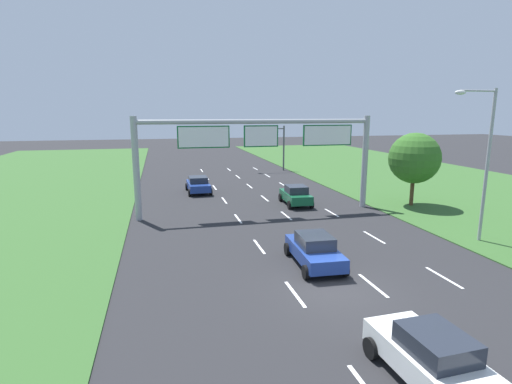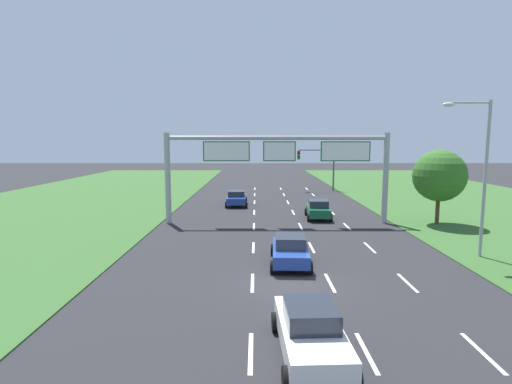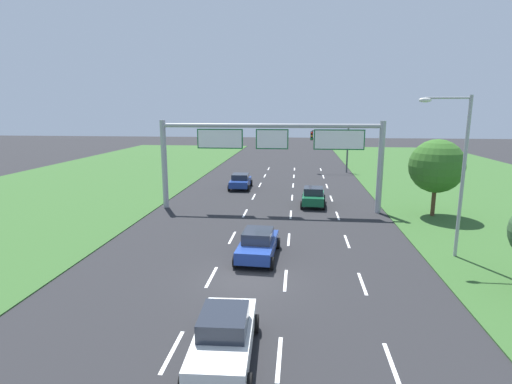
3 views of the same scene
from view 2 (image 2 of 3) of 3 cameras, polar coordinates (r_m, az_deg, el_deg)
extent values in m
plane|color=#262628|center=(18.53, 4.86, -12.77)|extent=(200.00, 200.00, 0.00)
cube|color=white|center=(12.99, -0.94, -21.92)|extent=(0.14, 2.40, 0.01)
cube|color=white|center=(18.46, -0.70, -12.81)|extent=(0.14, 2.40, 0.01)
cube|color=white|center=(24.19, -0.57, -7.93)|extent=(0.14, 2.40, 0.01)
cube|color=white|center=(30.02, -0.50, -4.93)|extent=(0.14, 2.40, 0.01)
cube|color=white|center=(35.90, -0.45, -2.91)|extent=(0.14, 2.40, 0.01)
cube|color=white|center=(41.82, -0.41, -1.46)|extent=(0.14, 2.40, 0.01)
cube|color=white|center=(47.76, -0.39, -0.37)|extent=(0.14, 2.40, 0.01)
cube|color=white|center=(53.72, -0.37, 0.47)|extent=(0.14, 2.40, 0.01)
cube|color=white|center=(13.41, 15.31, -21.19)|extent=(0.14, 2.40, 0.01)
cube|color=white|center=(18.76, 10.32, -12.60)|extent=(0.14, 2.40, 0.01)
cube|color=white|center=(24.41, 7.75, -7.85)|extent=(0.14, 2.40, 0.01)
cube|color=white|center=(30.20, 6.18, -4.90)|extent=(0.14, 2.40, 0.01)
cube|color=white|center=(36.06, 5.13, -2.90)|extent=(0.14, 2.40, 0.01)
cube|color=white|center=(41.96, 4.37, -1.46)|extent=(0.14, 2.40, 0.01)
cube|color=white|center=(47.88, 3.81, -0.37)|extent=(0.14, 2.40, 0.01)
cube|color=white|center=(53.82, 3.36, 0.47)|extent=(0.14, 2.40, 0.01)
cube|color=white|center=(14.68, 29.40, -19.28)|extent=(0.14, 2.40, 0.01)
cube|color=white|center=(19.69, 20.62, -11.99)|extent=(0.14, 2.40, 0.01)
cube|color=white|center=(25.13, 15.75, -7.62)|extent=(0.14, 2.40, 0.01)
cube|color=white|center=(30.79, 12.69, -4.80)|extent=(0.14, 2.40, 0.01)
cube|color=white|center=(36.55, 10.61, -2.86)|extent=(0.14, 2.40, 0.01)
cube|color=white|center=(42.38, 9.10, -1.44)|extent=(0.14, 2.40, 0.01)
cube|color=white|center=(48.25, 7.96, -0.37)|extent=(0.14, 2.40, 0.01)
cube|color=white|center=(54.15, 7.06, 0.47)|extent=(0.14, 2.40, 0.01)
cube|color=#145633|center=(33.39, 8.65, -2.64)|extent=(1.92, 3.99, 0.66)
cube|color=#232833|center=(33.14, 8.69, -1.63)|extent=(1.62, 1.77, 0.57)
cylinder|color=black|center=(34.75, 6.97, -2.78)|extent=(0.25, 0.65, 0.64)
cylinder|color=black|center=(34.92, 9.84, -2.78)|extent=(0.25, 0.65, 0.64)
cylinder|color=black|center=(32.00, 7.32, -3.65)|extent=(0.25, 0.65, 0.64)
cylinder|color=black|center=(32.18, 10.44, -3.65)|extent=(0.25, 0.65, 0.64)
cube|color=navy|center=(21.00, 4.71, -8.55)|extent=(1.98, 4.27, 0.62)
cube|color=#232833|center=(20.83, 4.73, -6.97)|extent=(1.59, 1.95, 0.58)
cylinder|color=black|center=(22.56, 2.21, -8.23)|extent=(0.25, 0.65, 0.64)
cylinder|color=black|center=(22.62, 6.88, -8.23)|extent=(0.25, 0.65, 0.64)
cylinder|color=black|center=(19.59, 2.16, -10.64)|extent=(0.25, 0.65, 0.64)
cylinder|color=black|center=(19.67, 7.57, -10.63)|extent=(0.25, 0.65, 0.64)
cube|color=navy|center=(39.66, -3.00, -1.03)|extent=(1.90, 4.10, 0.62)
cube|color=#232833|center=(39.62, -3.00, -0.20)|extent=(1.64, 1.88, 0.53)
cylinder|color=black|center=(41.22, -4.23, -1.17)|extent=(0.23, 0.64, 0.64)
cylinder|color=black|center=(41.16, -1.63, -1.16)|extent=(0.23, 0.64, 0.64)
cylinder|color=black|center=(38.28, -4.46, -1.82)|extent=(0.23, 0.64, 0.64)
cylinder|color=black|center=(38.22, -1.66, -1.81)|extent=(0.23, 0.64, 0.64)
cube|color=white|center=(12.61, 7.58, -19.56)|extent=(1.93, 4.41, 0.68)
cube|color=#232833|center=(12.37, 7.61, -16.90)|extent=(1.53, 1.87, 0.58)
cylinder|color=black|center=(14.09, 2.58, -18.02)|extent=(0.25, 0.65, 0.64)
cylinder|color=black|center=(14.35, 10.04, -17.64)|extent=(0.25, 0.65, 0.64)
cylinder|color=black|center=(11.27, 4.22, -25.03)|extent=(0.25, 0.65, 0.64)
cylinder|color=black|center=(11.59, 13.87, -24.23)|extent=(0.25, 0.65, 0.64)
cylinder|color=#9EA0A5|center=(31.49, -12.69, 1.90)|extent=(0.44, 0.44, 7.00)
cylinder|color=#9EA0A5|center=(32.32, 17.82, 1.86)|extent=(0.44, 0.44, 7.00)
cylinder|color=#9EA0A5|center=(30.65, 2.80, 7.73)|extent=(16.80, 0.32, 0.32)
cube|color=#0C5B28|center=(30.70, -4.44, 5.81)|extent=(3.57, 0.12, 1.52)
cube|color=white|center=(30.64, -4.45, 5.81)|extent=(3.41, 0.01, 1.36)
cube|color=#0C5B28|center=(30.67, 3.17, 5.82)|extent=(2.49, 0.12, 1.52)
cube|color=white|center=(30.61, 3.17, 5.82)|extent=(2.33, 0.01, 1.36)
cube|color=#0C5B28|center=(31.37, 12.46, 5.70)|extent=(3.78, 0.12, 1.52)
cube|color=white|center=(31.31, 12.49, 5.69)|extent=(3.62, 0.01, 1.36)
cylinder|color=#47494F|center=(52.09, 10.83, 3.22)|extent=(0.20, 0.20, 5.60)
cylinder|color=#47494F|center=(51.59, 8.43, 5.96)|extent=(4.50, 0.14, 0.14)
cube|color=black|center=(51.32, 5.92, 5.27)|extent=(0.32, 0.36, 1.10)
sphere|color=red|center=(51.11, 5.95, 5.67)|extent=(0.22, 0.22, 0.22)
sphere|color=orange|center=(51.12, 5.94, 5.26)|extent=(0.22, 0.22, 0.22)
sphere|color=green|center=(51.14, 5.94, 4.84)|extent=(0.22, 0.22, 0.22)
cylinder|color=#9EA0A5|center=(24.69, 29.70, 1.45)|extent=(0.18, 0.18, 8.50)
cylinder|color=#9EA0A5|center=(24.15, 28.01, 11.20)|extent=(2.20, 0.10, 0.10)
ellipsoid|color=silver|center=(23.65, 25.60, 11.19)|extent=(0.64, 0.32, 0.24)
cylinder|color=#513823|center=(33.40, 24.30, -2.33)|extent=(0.30, 0.30, 2.31)
sphere|color=#326423|center=(33.10, 24.53, 2.15)|extent=(3.90, 3.90, 3.90)
camera|label=1|loc=(6.15, -60.89, 12.06)|focal=28.00mm
camera|label=3|loc=(4.06, 93.03, 20.02)|focal=28.00mm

